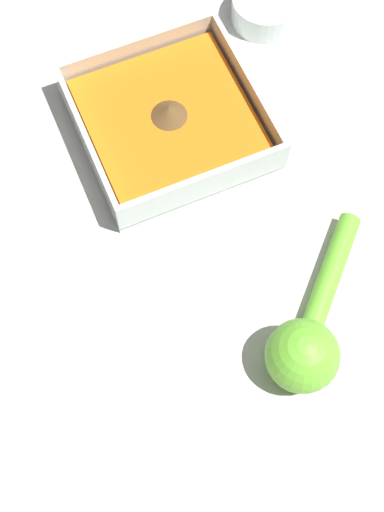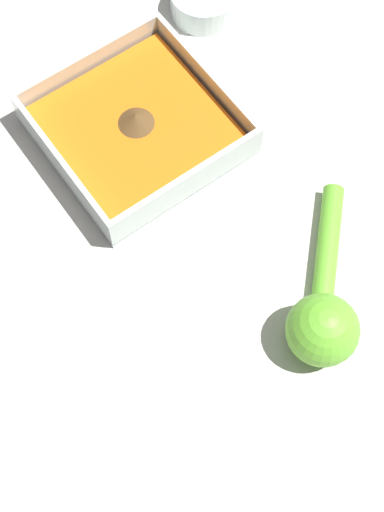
% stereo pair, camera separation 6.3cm
% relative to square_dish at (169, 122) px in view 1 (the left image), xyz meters
% --- Properties ---
extents(ground_plane, '(4.00, 4.00, 0.00)m').
position_rel_square_dish_xyz_m(ground_plane, '(0.04, -0.03, -0.02)').
color(ground_plane, beige).
extents(square_dish, '(0.20, 0.20, 0.05)m').
position_rel_square_dish_xyz_m(square_dish, '(0.00, 0.00, 0.00)').
color(square_dish, silver).
rests_on(square_dish, ground_plane).
extents(spice_bowl, '(0.08, 0.08, 0.03)m').
position_rel_square_dish_xyz_m(spice_bowl, '(0.10, -0.17, -0.00)').
color(spice_bowl, silver).
rests_on(spice_bowl, ground_plane).
extents(lemon_squeezer, '(0.16, 0.16, 0.07)m').
position_rel_square_dish_xyz_m(lemon_squeezer, '(-0.29, -0.02, 0.01)').
color(lemon_squeezer, '#6BC633').
rests_on(lemon_squeezer, ground_plane).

